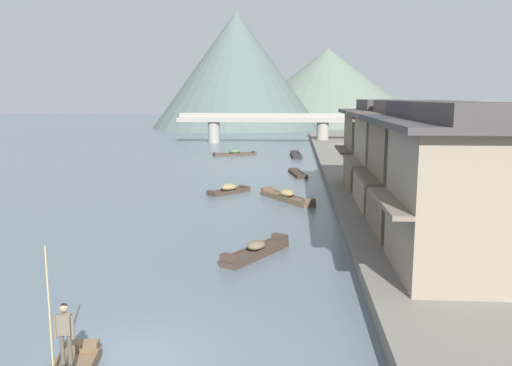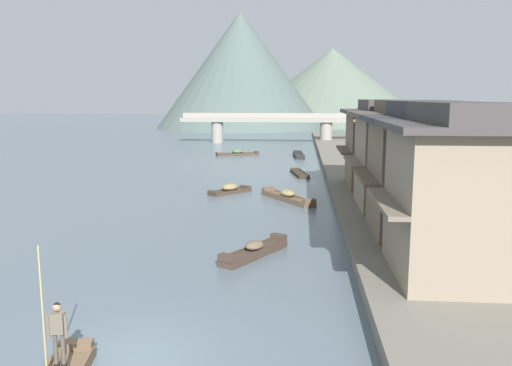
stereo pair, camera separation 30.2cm
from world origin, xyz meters
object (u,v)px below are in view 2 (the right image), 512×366
object	(u,v)px
boat_moored_third	(254,251)
boat_moored_nearest	(300,174)
house_waterfront_nearest	(456,192)
boat_moored_second	(287,197)
boatman_person	(57,326)
stone_bridge	(271,124)
boat_midriver_drifting	(238,153)
house_waterfront_second	(422,169)
house_waterfront_tall	(411,155)
boat_midriver_upstream	(299,156)
house_waterfront_narrow	(380,144)
boat_moored_far	(230,190)

from	to	relation	value
boat_moored_third	boat_moored_nearest	bearing A→B (deg)	85.51
boat_moored_nearest	house_waterfront_nearest	bearing A→B (deg)	-78.73
boat_moored_second	boatman_person	bearing A→B (deg)	-101.95
boat_moored_third	stone_bridge	size ratio (longest dim) A/B	0.15
boat_midriver_drifting	house_waterfront_nearest	world-z (taller)	house_waterfront_nearest
house_waterfront_second	house_waterfront_tall	xyz separation A→B (m)	(0.75, 6.05, -0.01)
boat_midriver_upstream	boat_moored_second	bearing A→B (deg)	-91.41
house_waterfront_narrow	boat_moored_nearest	bearing A→B (deg)	122.49
boat_moored_far	boat_midriver_upstream	bearing A→B (deg)	78.30
boatman_person	house_waterfront_narrow	bearing A→B (deg)	66.39
boat_moored_nearest	boat_midriver_drifting	xyz separation A→B (m)	(-7.48, 15.54, 0.13)
boatman_person	house_waterfront_tall	size ratio (longest dim) A/B	0.43
boat_midriver_drifting	house_waterfront_tall	distance (m)	34.45
boat_midriver_upstream	boatman_person	bearing A→B (deg)	-96.44
boat_midriver_upstream	boat_moored_nearest	bearing A→B (deg)	-89.43
boat_midriver_drifting	boat_moored_nearest	bearing A→B (deg)	-64.30
boat_moored_second	boat_moored_third	bearing A→B (deg)	-95.10
boatman_person	boat_moored_nearest	bearing A→B (deg)	80.73
house_waterfront_second	house_waterfront_narrow	size ratio (longest dim) A/B	0.98
boat_moored_second	boat_midriver_upstream	xyz separation A→B (m)	(0.64, 26.04, -0.08)
house_waterfront_second	stone_bridge	world-z (taller)	house_waterfront_second
house_waterfront_second	boat_moored_third	bearing A→B (deg)	-162.21
boat_moored_far	boat_midriver_drifting	size ratio (longest dim) A/B	0.62
house_waterfront_tall	house_waterfront_narrow	xyz separation A→B (m)	(-0.72, 6.89, 0.01)
boat_midriver_drifting	boat_midriver_upstream	distance (m)	7.44
boat_midriver_upstream	house_waterfront_second	bearing A→B (deg)	-80.91
boat_moored_far	boat_midriver_upstream	world-z (taller)	boat_moored_far
boat_moored_second	boat_midriver_upstream	size ratio (longest dim) A/B	0.93
boat_moored_third	house_waterfront_narrow	distance (m)	17.46
boat_moored_far	boat_midriver_upstream	distance (m)	24.10
boat_moored_nearest	stone_bridge	size ratio (longest dim) A/B	0.17
house_waterfront_narrow	stone_bridge	bearing A→B (deg)	103.69
boat_moored_nearest	boat_moored_far	distance (m)	10.54
house_waterfront_nearest	house_waterfront_tall	size ratio (longest dim) A/B	0.87
boat_midriver_upstream	house_waterfront_narrow	bearing A→B (deg)	-75.95
stone_bridge	boatman_person	bearing A→B (deg)	-91.12
boatman_person	boat_midriver_upstream	distance (m)	49.62
boat_midriver_upstream	house_waterfront_nearest	world-z (taller)	house_waterfront_nearest
stone_bridge	boat_moored_second	bearing A→B (deg)	-85.32
house_waterfront_nearest	boat_moored_far	bearing A→B (deg)	119.77
house_waterfront_nearest	boat_midriver_upstream	bearing A→B (deg)	97.67
boat_moored_second	house_waterfront_tall	distance (m)	8.92
house_waterfront_second	house_waterfront_narrow	xyz separation A→B (m)	(0.03, 12.94, -0.01)
boat_moored_nearest	boat_moored_third	distance (m)	24.35
house_waterfront_nearest	stone_bridge	world-z (taller)	house_waterfront_nearest
boat_midriver_drifting	house_waterfront_nearest	bearing A→B (deg)	-73.27
house_waterfront_narrow	stone_bridge	size ratio (longest dim) A/B	0.23
boatman_person	boat_midriver_drifting	bearing A→B (deg)	92.02
boat_moored_far	house_waterfront_second	size ratio (longest dim) A/B	0.53
boat_moored_second	boat_moored_nearest	bearing A→B (deg)	86.18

